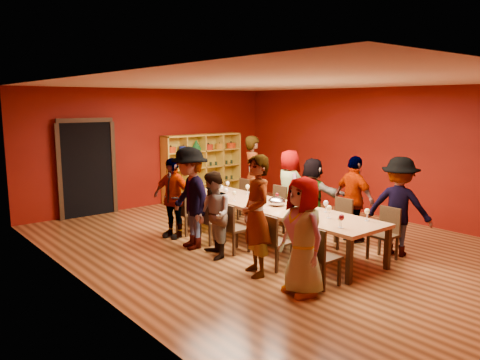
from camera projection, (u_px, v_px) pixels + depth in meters
name	position (u px, v px, depth m)	size (l,w,h in m)	color
room_shell	(273.00, 166.00, 8.62)	(7.10, 9.10, 3.04)	#5A3117
tasting_table	(272.00, 208.00, 8.75)	(1.10, 4.50, 0.75)	#B87D4C
doorway	(86.00, 169.00, 10.94)	(1.40, 0.17, 2.30)	black
shelving_unit	(202.00, 164.00, 12.87)	(2.40, 0.40, 1.80)	gold
chair_person_left_0	(319.00, 254.00, 6.72)	(0.42, 0.42, 0.89)	black
person_left_0	(303.00, 236.00, 6.44)	(0.81, 0.44, 1.66)	#6094C6
chair_person_left_1	(273.00, 239.00, 7.45)	(0.42, 0.42, 0.89)	black
person_left_1	(256.00, 216.00, 7.15)	(0.68, 0.50, 1.87)	#C4848D
chair_person_left_2	(232.00, 226.00, 8.27)	(0.42, 0.42, 0.89)	black
person_left_2	(213.00, 215.00, 7.97)	(0.73, 0.40, 1.50)	#131536
chair_person_left_3	(208.00, 218.00, 8.81)	(0.42, 0.42, 0.89)	black
person_left_3	(190.00, 198.00, 8.49)	(1.21, 0.50, 1.87)	#5772B3
chair_person_left_4	(185.00, 211.00, 9.43)	(0.42, 0.42, 0.89)	black
person_left_4	(172.00, 198.00, 9.21)	(0.93, 0.42, 1.59)	#5576B0
chair_person_right_0	(386.00, 231.00, 7.94)	(0.42, 0.42, 0.89)	black
person_right_0	(399.00, 206.00, 8.11)	(1.12, 0.46, 1.73)	#48474C
chair_person_right_1	(340.00, 220.00, 8.69)	(0.42, 0.42, 0.89)	black
person_right_1	(354.00, 199.00, 8.89)	(0.97, 0.44, 1.66)	#121533
chair_person_right_2	(299.00, 210.00, 9.49)	(0.42, 0.42, 0.89)	black
person_right_2	(312.00, 194.00, 9.70)	(1.42, 0.41, 1.53)	#121432
chair_person_right_3	(276.00, 204.00, 10.00)	(0.42, 0.42, 0.89)	black
person_right_3	(289.00, 188.00, 10.19)	(0.80, 0.44, 1.64)	beige
chair_person_right_4	(242.00, 196.00, 10.88)	(0.42, 0.42, 0.89)	black
person_right_4	(253.00, 176.00, 11.03)	(0.69, 0.50, 1.89)	#557FB0
wine_glass_0	(340.00, 219.00, 7.16)	(0.08, 0.08, 0.19)	silver
wine_glass_1	(198.00, 186.00, 9.98)	(0.08, 0.08, 0.20)	silver
wine_glass_2	(234.00, 194.00, 9.10)	(0.08, 0.08, 0.20)	silver
wine_glass_3	(264.00, 193.00, 9.15)	(0.08, 0.08, 0.21)	silver
wine_glass_4	(254.00, 190.00, 9.57)	(0.07, 0.07, 0.19)	silver
wine_glass_5	(329.00, 209.00, 7.73)	(0.09, 0.09, 0.22)	silver
wine_glass_6	(209.00, 187.00, 9.77)	(0.08, 0.08, 0.21)	silver
wine_glass_7	(226.00, 191.00, 9.32)	(0.09, 0.09, 0.22)	silver
wine_glass_8	(277.00, 195.00, 9.02)	(0.07, 0.07, 0.18)	silver
wine_glass_9	(367.00, 212.00, 7.55)	(0.08, 0.08, 0.21)	silver
wine_glass_10	(253.00, 198.00, 8.60)	(0.09, 0.09, 0.21)	silver
wine_glass_11	(228.00, 184.00, 10.22)	(0.08, 0.08, 0.20)	silver
wine_glass_12	(287.00, 202.00, 8.40)	(0.07, 0.07, 0.18)	silver
wine_glass_13	(341.00, 218.00, 7.12)	(0.09, 0.09, 0.22)	silver
wine_glass_14	(248.00, 187.00, 9.73)	(0.09, 0.09, 0.22)	silver
wine_glass_15	(304.00, 209.00, 7.73)	(0.09, 0.09, 0.22)	silver
wine_glass_16	(326.00, 204.00, 8.16)	(0.09, 0.09, 0.21)	silver
wine_glass_17	(315.00, 202.00, 8.36)	(0.07, 0.07, 0.18)	silver
wine_glass_18	(263.00, 201.00, 8.39)	(0.09, 0.09, 0.21)	silver
wine_glass_19	(221.00, 188.00, 9.69)	(0.08, 0.08, 0.21)	silver
spittoon_bowl	(277.00, 202.00, 8.70)	(0.33, 0.33, 0.18)	#B9BCC1
carafe_a	(251.00, 198.00, 8.86)	(0.12, 0.12, 0.26)	silver
carafe_b	(301.00, 201.00, 8.51)	(0.11, 0.11, 0.26)	silver
wine_bottle	(217.00, 184.00, 10.29)	(0.10, 0.10, 0.34)	#143918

